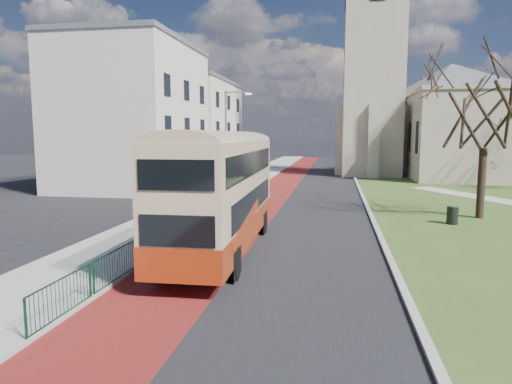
% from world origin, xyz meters
% --- Properties ---
extents(ground, '(160.00, 160.00, 0.00)m').
position_xyz_m(ground, '(0.00, 0.00, 0.00)').
color(ground, black).
rests_on(ground, ground).
extents(road_carriageway, '(9.00, 120.00, 0.01)m').
position_xyz_m(road_carriageway, '(1.50, 20.00, 0.01)').
color(road_carriageway, black).
rests_on(road_carriageway, ground).
extents(bus_lane, '(3.40, 120.00, 0.01)m').
position_xyz_m(bus_lane, '(-1.20, 20.00, 0.01)').
color(bus_lane, '#591414').
rests_on(bus_lane, ground).
extents(pavement_west, '(4.00, 120.00, 0.12)m').
position_xyz_m(pavement_west, '(-5.00, 20.00, 0.06)').
color(pavement_west, gray).
rests_on(pavement_west, ground).
extents(kerb_west, '(0.25, 120.00, 0.13)m').
position_xyz_m(kerb_west, '(-3.00, 20.00, 0.07)').
color(kerb_west, '#999993').
rests_on(kerb_west, ground).
extents(kerb_east, '(0.25, 80.00, 0.13)m').
position_xyz_m(kerb_east, '(6.10, 22.00, 0.07)').
color(kerb_east, '#999993').
rests_on(kerb_east, ground).
extents(pedestrian_railing, '(0.07, 24.00, 1.12)m').
position_xyz_m(pedestrian_railing, '(-2.95, 4.00, 0.55)').
color(pedestrian_railing, '#0D3A25').
rests_on(pedestrian_railing, ground).
extents(gothic_church, '(16.38, 18.00, 40.00)m').
position_xyz_m(gothic_church, '(12.56, 38.00, 13.13)').
color(gothic_church, gray).
rests_on(gothic_church, ground).
extents(street_block_near, '(10.30, 14.30, 13.00)m').
position_xyz_m(street_block_near, '(-14.00, 22.00, 6.51)').
color(street_block_near, beige).
rests_on(street_block_near, ground).
extents(street_block_far, '(10.30, 16.30, 11.50)m').
position_xyz_m(street_block_far, '(-14.00, 38.00, 5.76)').
color(street_block_far, beige).
rests_on(street_block_far, ground).
extents(streetlamp, '(2.13, 0.18, 8.00)m').
position_xyz_m(streetlamp, '(-4.35, 18.00, 4.59)').
color(streetlamp, gray).
rests_on(streetlamp, pavement_west).
extents(bus, '(2.90, 11.39, 4.73)m').
position_xyz_m(bus, '(-0.56, 0.83, 2.70)').
color(bus, '#952A0D').
rests_on(bus, ground).
extents(winter_tree_near, '(8.80, 8.80, 10.34)m').
position_xyz_m(winter_tree_near, '(12.18, 10.68, 7.20)').
color(winter_tree_near, black).
rests_on(winter_tree_near, grass_green).
extents(litter_bin, '(0.71, 0.71, 1.02)m').
position_xyz_m(litter_bin, '(10.18, 8.46, 0.55)').
color(litter_bin, black).
rests_on(litter_bin, grass_green).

